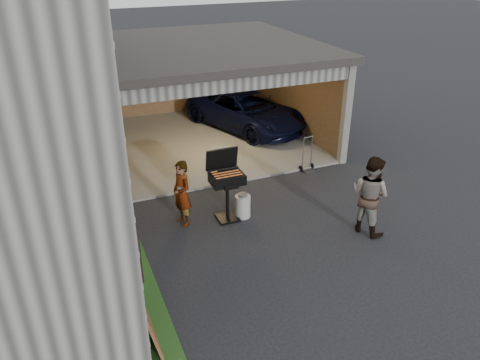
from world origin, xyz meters
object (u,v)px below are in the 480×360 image
(woman, at_px, (182,194))
(plywood_panel, at_px, (149,324))
(minivan, at_px, (246,112))
(man, at_px, (370,195))
(propane_tank, at_px, (243,206))
(hand_truck, at_px, (307,164))
(bbq_grill, at_px, (226,180))

(woman, distance_m, plywood_panel, 3.49)
(minivan, distance_m, man, 6.42)
(propane_tank, bearing_deg, plywood_panel, -132.49)
(minivan, height_order, man, man)
(propane_tank, bearing_deg, man, -34.61)
(man, distance_m, propane_tank, 2.70)
(woman, bearing_deg, propane_tank, 65.12)
(woman, height_order, hand_truck, woman)
(plywood_panel, xyz_separation_m, hand_truck, (5.18, 4.44, -0.29))
(propane_tank, xyz_separation_m, plywood_panel, (-2.70, -2.95, 0.22))
(plywood_panel, bearing_deg, propane_tank, 47.51)
(hand_truck, bearing_deg, propane_tank, -155.18)
(propane_tank, xyz_separation_m, hand_truck, (2.48, 1.49, -0.07))
(minivan, xyz_separation_m, propane_tank, (-2.18, -4.92, -0.32))
(propane_tank, bearing_deg, woman, 170.09)
(minivan, xyz_separation_m, plywood_panel, (-4.88, -7.88, -0.10))
(bbq_grill, bearing_deg, minivan, 62.56)
(propane_tank, relative_size, plywood_panel, 0.53)
(bbq_grill, relative_size, propane_tank, 3.08)
(minivan, distance_m, propane_tank, 5.39)
(plywood_panel, bearing_deg, woman, 65.94)
(woman, distance_m, hand_truck, 4.00)
(woman, bearing_deg, plywood_panel, -39.03)
(woman, relative_size, hand_truck, 1.51)
(minivan, bearing_deg, plywood_panel, -142.79)
(hand_truck, bearing_deg, woman, -167.63)
(plywood_panel, bearing_deg, man, 16.66)
(minivan, relative_size, hand_truck, 4.33)
(propane_tank, relative_size, hand_truck, 0.53)
(bbq_grill, bearing_deg, propane_tank, -10.35)
(minivan, height_order, hand_truck, minivan)
(woman, height_order, propane_tank, woman)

